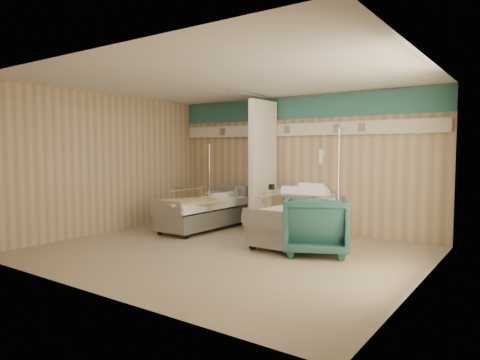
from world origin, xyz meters
name	(u,v)px	position (x,y,z in m)	size (l,w,h in m)	color
ground	(225,252)	(0.00, 0.00, 0.00)	(6.00, 5.00, 0.00)	gray
room_walls	(233,139)	(-0.03, 0.25, 1.86)	(6.04, 5.04, 2.82)	tan
bed_right	(295,225)	(0.60, 1.30, 0.32)	(1.00, 2.16, 0.63)	white
bed_left	(202,215)	(-1.60, 1.30, 0.32)	(1.00, 2.16, 0.63)	white
bedside_cabinet	(267,209)	(-0.55, 2.20, 0.42)	(0.50, 0.48, 0.85)	#CDC880
visitor_armchair	(316,225)	(1.25, 0.77, 0.46)	(0.99, 1.02, 0.93)	#1D4947
waffle_blanket	(319,194)	(1.29, 0.79, 0.96)	(0.64, 0.57, 0.07)	white
iv_stand_right	(338,216)	(1.10, 2.05, 0.43)	(0.37, 0.37, 2.09)	silver
iv_stand_left	(210,206)	(-2.08, 2.14, 0.37)	(0.33, 0.33, 1.82)	silver
call_remote	(294,207)	(0.59, 1.27, 0.65)	(0.19, 0.09, 0.04)	black
tan_blanket	(189,201)	(-1.55, 0.84, 0.65)	(0.93, 1.17, 0.04)	tan
toiletry_bag	(269,187)	(-0.47, 2.13, 0.91)	(0.21, 0.13, 0.11)	black
white_cup	(266,185)	(-0.66, 2.34, 0.91)	(0.08, 0.08, 0.12)	white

